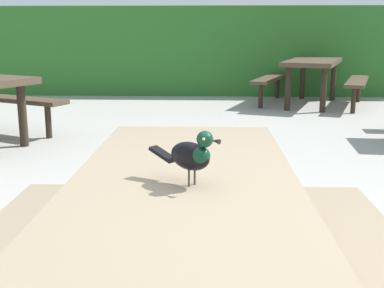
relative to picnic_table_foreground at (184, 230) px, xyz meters
name	(u,v)px	position (x,y,z in m)	size (l,w,h in m)	color
hedge_wall	(224,50)	(0.31, 8.35, 0.26)	(28.00, 1.34, 1.64)	#2D6B28
picnic_table_foreground	(184,230)	(0.00, 0.00, 0.00)	(1.69, 1.81, 0.74)	#84725B
bird_grackle	(193,154)	(0.03, -0.08, 0.29)	(0.24, 0.20, 0.18)	black
picnic_table_far_centre	(313,71)	(1.73, 6.68, 0.00)	(2.14, 2.16, 0.74)	#473828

